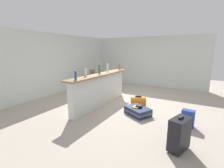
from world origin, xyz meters
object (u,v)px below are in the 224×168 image
at_px(bottle_green, 99,69).
at_px(backpack_blue, 188,119).
at_px(book_stack, 138,106).
at_px(bottle_blue, 75,76).
at_px(dining_table, 98,76).
at_px(bottle_white, 86,72).
at_px(suitcase_flat_navy, 138,111).
at_px(duffel_bag_orange, 138,101).
at_px(bottle_amber, 119,67).
at_px(bottle_clear, 107,68).
at_px(dining_chair_near_partition, 109,80).
at_px(dining_chair_far_side, 91,78).
at_px(suitcase_upright_black, 179,134).

relative_size(bottle_green, backpack_blue, 0.70).
bearing_deg(book_stack, bottle_blue, 128.60).
relative_size(dining_table, book_stack, 3.67).
bearing_deg(dining_table, bottle_white, -153.19).
bearing_deg(suitcase_flat_navy, duffel_bag_orange, 19.72).
height_order(bottle_amber, book_stack, bottle_amber).
bearing_deg(bottle_clear, dining_chair_near_partition, 28.00).
height_order(bottle_amber, dining_chair_near_partition, bottle_amber).
height_order(bottle_clear, dining_chair_far_side, bottle_clear).
bearing_deg(book_stack, dining_chair_far_side, 58.56).
bearing_deg(bottle_amber, dining_chair_near_partition, 61.49).
xyz_separation_m(dining_chair_near_partition, suitcase_flat_navy, (-1.83, -2.05, -0.41)).
relative_size(bottle_green, suitcase_flat_navy, 0.33).
xyz_separation_m(bottle_green, duffel_bag_orange, (0.52, -1.19, -1.06)).
height_order(bottle_white, bottle_amber, bottle_white).
height_order(bottle_white, suitcase_flat_navy, bottle_white).
xyz_separation_m(bottle_clear, book_stack, (-0.76, -1.48, -0.95)).
height_order(bottle_clear, suitcase_flat_navy, bottle_clear).
relative_size(bottle_white, dining_table, 0.22).
bearing_deg(suitcase_upright_black, dining_table, 52.33).
height_order(duffel_bag_orange, backpack_blue, backpack_blue).
bearing_deg(duffel_bag_orange, dining_chair_far_side, 67.29).
relative_size(bottle_blue, dining_table, 0.21).
height_order(bottle_blue, dining_table, bottle_blue).
xyz_separation_m(bottle_amber, dining_chair_far_side, (0.50, 1.82, -0.66)).
distance_m(bottle_amber, dining_chair_near_partition, 1.04).
distance_m(bottle_blue, duffel_bag_orange, 2.31).
relative_size(bottle_green, bottle_clear, 1.00).
distance_m(bottle_blue, bottle_white, 0.62).
relative_size(bottle_white, book_stack, 0.80).
bearing_deg(suitcase_flat_navy, backpack_blue, -93.50).
bearing_deg(bottle_amber, book_stack, -136.94).
height_order(bottle_amber, duffel_bag_orange, bottle_amber).
xyz_separation_m(bottle_green, backpack_blue, (-0.29, -2.75, -1.00)).
height_order(dining_chair_far_side, suitcase_flat_navy, dining_chair_far_side).
relative_size(bottle_green, dining_chair_near_partition, 0.32).
bearing_deg(dining_chair_near_partition, bottle_white, -166.38).
relative_size(bottle_amber, book_stack, 0.78).
height_order(dining_chair_near_partition, book_stack, dining_chair_near_partition).
relative_size(bottle_green, bottle_amber, 1.25).
bearing_deg(bottle_green, bottle_blue, -174.79).
relative_size(bottle_blue, suitcase_upright_black, 0.34).
height_order(bottle_green, suitcase_upright_black, bottle_green).
distance_m(duffel_bag_orange, backpack_blue, 1.76).
distance_m(backpack_blue, book_stack, 1.31).
bearing_deg(bottle_clear, bottle_amber, -11.93).
distance_m(bottle_white, bottle_green, 0.66).
distance_m(dining_table, suitcase_upright_black, 4.92).
bearing_deg(dining_table, suitcase_upright_black, -127.67).
xyz_separation_m(bottle_blue, suitcase_flat_navy, (1.04, -1.34, -1.06)).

